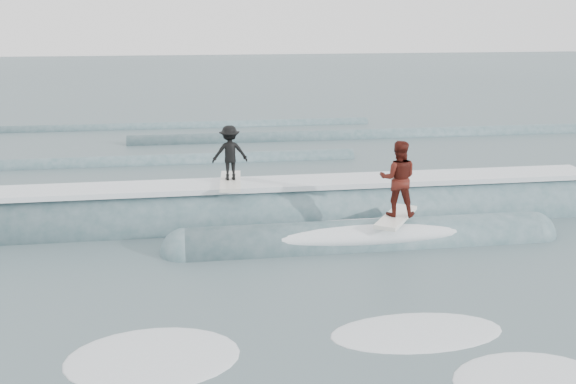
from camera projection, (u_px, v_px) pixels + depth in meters
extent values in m
plane|color=#374C50|center=(330.00, 324.00, 12.04)|extent=(160.00, 160.00, 0.00)
cylinder|color=#38585F|center=(283.00, 220.00, 18.07)|extent=(20.15, 2.00, 2.00)
cylinder|color=#38585F|center=(365.00, 244.00, 16.24)|extent=(9.00, 1.25, 1.25)
sphere|color=#38585F|center=(186.00, 253.00, 15.59)|extent=(1.25, 1.25, 1.25)
sphere|color=#38585F|center=(531.00, 235.00, 16.88)|extent=(1.25, 1.25, 1.25)
cube|color=white|center=(283.00, 183.00, 17.78)|extent=(18.00, 1.30, 0.14)
ellipsoid|color=white|center=(366.00, 232.00, 16.16)|extent=(7.60, 1.30, 0.60)
cube|color=silver|center=(231.00, 181.00, 17.54)|extent=(0.70, 2.04, 0.10)
imported|color=black|center=(230.00, 153.00, 17.33)|extent=(0.99, 0.61, 1.49)
cube|color=white|center=(396.00, 217.00, 16.17)|extent=(1.58, 1.96, 0.10)
imported|color=#46130D|center=(398.00, 178.00, 15.89)|extent=(1.08, 0.94, 1.91)
ellipsoid|color=white|center=(153.00, 357.00, 10.88)|extent=(2.98, 2.03, 0.10)
ellipsoid|color=white|center=(417.00, 332.00, 11.73)|extent=(3.04, 2.07, 0.10)
ellipsoid|color=white|center=(533.00, 383.00, 10.14)|extent=(3.17, 2.16, 0.10)
cylinder|color=#38585F|center=(70.00, 166.00, 24.35)|extent=(22.00, 0.70, 0.70)
cylinder|color=#38585F|center=(368.00, 137.00, 29.99)|extent=(22.00, 0.80, 0.80)
cylinder|color=#38585F|center=(155.00, 128.00, 32.37)|extent=(22.00, 0.60, 0.60)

